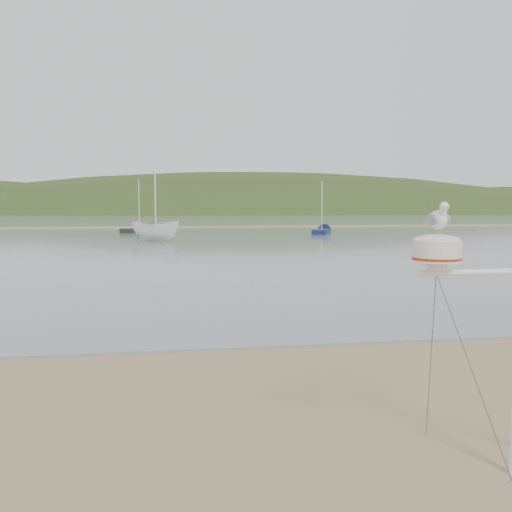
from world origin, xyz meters
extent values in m
plane|color=#89714F|center=(0.00, 0.00, 0.00)|extent=(560.00, 560.00, 0.00)
cube|color=slate|center=(0.00, 132.00, 0.02)|extent=(560.00, 256.00, 0.04)
cube|color=#89714F|center=(0.00, 70.00, 0.07)|extent=(560.00, 7.00, 0.07)
ellipsoid|color=#273817|center=(40.00, 235.00, -22.00)|extent=(400.00, 180.00, 80.00)
cube|color=white|center=(-36.00, 196.00, 4.00)|extent=(8.40, 6.30, 8.00)
cube|color=white|center=(-10.00, 196.00, 4.00)|extent=(8.40, 6.30, 8.00)
cube|color=white|center=(16.00, 196.00, 4.00)|extent=(8.40, 6.30, 8.00)
cube|color=white|center=(42.00, 196.00, 4.00)|extent=(8.40, 6.30, 8.00)
cube|color=white|center=(68.00, 196.00, 4.00)|extent=(8.40, 6.30, 8.00)
cube|color=white|center=(94.00, 196.00, 4.00)|extent=(8.40, 6.30, 8.00)
cube|color=white|center=(120.00, 196.00, 4.00)|extent=(8.40, 6.30, 8.00)
cylinder|color=white|center=(4.48, -1.80, 2.31)|extent=(1.31, 0.07, 0.07)
cube|color=white|center=(4.03, -1.80, 2.39)|extent=(0.16, 0.16, 0.09)
cylinder|color=silver|center=(4.03, -1.80, 2.54)|extent=(0.50, 0.50, 0.22)
cylinder|color=#A9250C|center=(4.03, -1.80, 2.47)|extent=(0.51, 0.51, 0.03)
ellipsoid|color=silver|center=(4.03, -1.80, 2.65)|extent=(0.50, 0.50, 0.14)
cylinder|color=tan|center=(4.00, -1.80, 2.76)|extent=(0.01, 0.01, 0.07)
cylinder|color=tan|center=(4.05, -1.80, 2.76)|extent=(0.01, 0.01, 0.07)
ellipsoid|color=white|center=(4.03, -1.80, 2.87)|extent=(0.17, 0.27, 0.20)
ellipsoid|color=gray|center=(3.95, -1.81, 2.88)|extent=(0.05, 0.22, 0.13)
ellipsoid|color=gray|center=(4.10, -1.81, 2.88)|extent=(0.05, 0.22, 0.13)
cone|color=white|center=(4.03, -1.66, 2.85)|extent=(0.09, 0.08, 0.09)
ellipsoid|color=white|center=(4.03, -1.90, 2.96)|extent=(0.08, 0.08, 0.12)
sphere|color=white|center=(4.03, -1.93, 3.01)|extent=(0.10, 0.10, 0.10)
cone|color=gold|center=(4.03, -1.98, 3.01)|extent=(0.02, 0.05, 0.02)
imported|color=white|center=(-0.03, 39.76, 2.40)|extent=(2.49, 2.48, 4.72)
cube|color=black|center=(-2.29, 55.76, 0.29)|extent=(4.21, 4.99, 0.50)
cone|color=black|center=(-0.42, 58.36, 0.29)|extent=(2.32, 2.35, 1.60)
cylinder|color=white|center=(-2.29, 55.76, 3.29)|extent=(0.08, 0.08, 5.50)
cube|color=#15194A|center=(17.40, 49.68, 0.29)|extent=(3.26, 4.91, 0.50)
cone|color=#15194A|center=(18.60, 52.45, 0.29)|extent=(2.04, 2.11, 1.51)
cylinder|color=white|center=(17.40, 49.68, 3.13)|extent=(0.08, 0.08, 5.17)
camera|label=1|loc=(1.25, -7.13, 3.02)|focal=38.00mm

